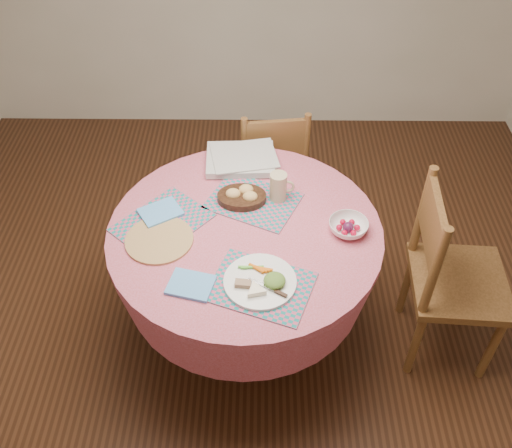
{
  "coord_description": "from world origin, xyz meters",
  "views": [
    {
      "loc": [
        0.07,
        -1.82,
        2.54
      ],
      "look_at": [
        0.05,
        0.0,
        0.78
      ],
      "focal_mm": 40.0,
      "sensor_mm": 36.0,
      "label": 1
    }
  ],
  "objects_px": {
    "chair_right": "(449,275)",
    "fruit_bowl": "(348,227)",
    "chair_back": "(272,166)",
    "wicker_trivet": "(159,240)",
    "dining_table": "(245,258)",
    "dinner_plate": "(262,281)",
    "latte_mug": "(279,187)",
    "bread_bowl": "(242,196)"
  },
  "relations": [
    {
      "from": "chair_back",
      "to": "bread_bowl",
      "type": "bearing_deg",
      "value": 69.39
    },
    {
      "from": "dining_table",
      "to": "fruit_bowl",
      "type": "relative_size",
      "value": 5.49
    },
    {
      "from": "chair_back",
      "to": "fruit_bowl",
      "type": "bearing_deg",
      "value": 104.15
    },
    {
      "from": "chair_right",
      "to": "dinner_plate",
      "type": "height_order",
      "value": "chair_right"
    },
    {
      "from": "chair_right",
      "to": "chair_back",
      "type": "height_order",
      "value": "chair_right"
    },
    {
      "from": "dining_table",
      "to": "wicker_trivet",
      "type": "height_order",
      "value": "wicker_trivet"
    },
    {
      "from": "chair_right",
      "to": "fruit_bowl",
      "type": "xyz_separation_m",
      "value": [
        -0.49,
        0.05,
        0.26
      ]
    },
    {
      "from": "dining_table",
      "to": "chair_back",
      "type": "xyz_separation_m",
      "value": [
        0.13,
        0.82,
        -0.09
      ]
    },
    {
      "from": "chair_back",
      "to": "fruit_bowl",
      "type": "height_order",
      "value": "chair_back"
    },
    {
      "from": "chair_back",
      "to": "wicker_trivet",
      "type": "height_order",
      "value": "chair_back"
    },
    {
      "from": "dinner_plate",
      "to": "fruit_bowl",
      "type": "height_order",
      "value": "dinner_plate"
    },
    {
      "from": "chair_right",
      "to": "dining_table",
      "type": "bearing_deg",
      "value": 89.85
    },
    {
      "from": "chair_back",
      "to": "fruit_bowl",
      "type": "relative_size",
      "value": 3.93
    },
    {
      "from": "wicker_trivet",
      "to": "fruit_bowl",
      "type": "relative_size",
      "value": 1.33
    },
    {
      "from": "wicker_trivet",
      "to": "latte_mug",
      "type": "xyz_separation_m",
      "value": [
        0.53,
        0.28,
        0.07
      ]
    },
    {
      "from": "chair_back",
      "to": "bread_bowl",
      "type": "relative_size",
      "value": 3.86
    },
    {
      "from": "chair_back",
      "to": "fruit_bowl",
      "type": "xyz_separation_m",
      "value": [
        0.33,
        -0.83,
        0.31
      ]
    },
    {
      "from": "chair_right",
      "to": "latte_mug",
      "type": "xyz_separation_m",
      "value": [
        -0.8,
        0.27,
        0.3
      ]
    },
    {
      "from": "dinner_plate",
      "to": "fruit_bowl",
      "type": "distance_m",
      "value": 0.49
    },
    {
      "from": "chair_right",
      "to": "wicker_trivet",
      "type": "bearing_deg",
      "value": 94.36
    },
    {
      "from": "dinner_plate",
      "to": "bread_bowl",
      "type": "bearing_deg",
      "value": 100.38
    },
    {
      "from": "chair_right",
      "to": "wicker_trivet",
      "type": "height_order",
      "value": "chair_right"
    },
    {
      "from": "dining_table",
      "to": "fruit_bowl",
      "type": "bearing_deg",
      "value": -1.37
    },
    {
      "from": "chair_back",
      "to": "latte_mug",
      "type": "relative_size",
      "value": 6.33
    },
    {
      "from": "latte_mug",
      "to": "fruit_bowl",
      "type": "height_order",
      "value": "latte_mug"
    },
    {
      "from": "wicker_trivet",
      "to": "dinner_plate",
      "type": "xyz_separation_m",
      "value": [
        0.45,
        -0.24,
        0.01
      ]
    },
    {
      "from": "wicker_trivet",
      "to": "dinner_plate",
      "type": "height_order",
      "value": "dinner_plate"
    },
    {
      "from": "dining_table",
      "to": "latte_mug",
      "type": "height_order",
      "value": "latte_mug"
    },
    {
      "from": "chair_right",
      "to": "latte_mug",
      "type": "relative_size",
      "value": 7.13
    },
    {
      "from": "chair_back",
      "to": "latte_mug",
      "type": "xyz_separation_m",
      "value": [
        0.02,
        -0.62,
        0.36
      ]
    },
    {
      "from": "dining_table",
      "to": "dinner_plate",
      "type": "distance_m",
      "value": 0.4
    },
    {
      "from": "chair_right",
      "to": "fruit_bowl",
      "type": "distance_m",
      "value": 0.56
    },
    {
      "from": "latte_mug",
      "to": "fruit_bowl",
      "type": "bearing_deg",
      "value": -35.12
    },
    {
      "from": "chair_right",
      "to": "wicker_trivet",
      "type": "xyz_separation_m",
      "value": [
        -1.33,
        -0.01,
        0.23
      ]
    },
    {
      "from": "wicker_trivet",
      "to": "bread_bowl",
      "type": "distance_m",
      "value": 0.44
    },
    {
      "from": "chair_back",
      "to": "wicker_trivet",
      "type": "relative_size",
      "value": 2.96
    },
    {
      "from": "latte_mug",
      "to": "fruit_bowl",
      "type": "xyz_separation_m",
      "value": [
        0.31,
        -0.22,
        -0.05
      ]
    },
    {
      "from": "dining_table",
      "to": "wicker_trivet",
      "type": "relative_size",
      "value": 4.13
    },
    {
      "from": "chair_right",
      "to": "bread_bowl",
      "type": "height_order",
      "value": "chair_right"
    },
    {
      "from": "fruit_bowl",
      "to": "chair_right",
      "type": "bearing_deg",
      "value": -6.37
    },
    {
      "from": "chair_right",
      "to": "dinner_plate",
      "type": "bearing_deg",
      "value": 110.2
    },
    {
      "from": "chair_right",
      "to": "bread_bowl",
      "type": "bearing_deg",
      "value": 79.24
    }
  ]
}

